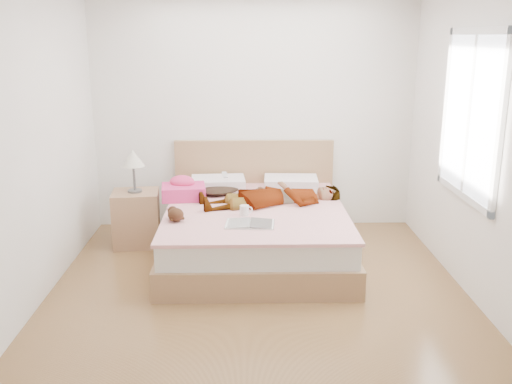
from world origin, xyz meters
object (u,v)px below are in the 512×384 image
at_px(towel, 183,190).
at_px(plush_toy, 175,214).
at_px(magazine, 250,224).
at_px(phone, 225,175).
at_px(coffee_mug, 245,210).
at_px(bed, 256,228).
at_px(woman, 273,193).
at_px(nightstand, 136,214).

xyz_separation_m(towel, plush_toy, (0.00, -0.75, -0.03)).
xyz_separation_m(magazine, plush_toy, (-0.68, 0.13, 0.06)).
distance_m(phone, plush_toy, 1.07).
height_order(towel, coffee_mug, towel).
bearing_deg(magazine, bed, 83.96).
bearing_deg(phone, bed, -71.49).
bearing_deg(towel, phone, 28.20).
bearing_deg(phone, magazine, -90.82).
bearing_deg(bed, plush_toy, -147.66).
xyz_separation_m(woman, bed, (-0.18, -0.10, -0.34)).
distance_m(woman, bed, 0.40).
height_order(phone, bed, bed).
distance_m(bed, plush_toy, 0.93).
bearing_deg(woman, nightstand, -111.34).
distance_m(woman, plush_toy, 1.09).
height_order(bed, nightstand, nightstand).
bearing_deg(plush_toy, towel, 90.20).
xyz_separation_m(coffee_mug, nightstand, (-1.14, 0.61, -0.22)).
height_order(towel, plush_toy, towel).
bearing_deg(plush_toy, phone, 66.52).
xyz_separation_m(woman, phone, (-0.50, 0.40, 0.09)).
distance_m(woman, towel, 0.94).
height_order(woman, phone, phone).
distance_m(magazine, nightstand, 1.49).
height_order(woman, magazine, woman).
height_order(towel, magazine, towel).
relative_size(woman, bed, 0.71).
height_order(towel, nightstand, nightstand).
bearing_deg(coffee_mug, bed, 71.38).
bearing_deg(towel, magazine, -52.06).
relative_size(plush_toy, nightstand, 0.24).
distance_m(towel, coffee_mug, 0.87).
bearing_deg(woman, plush_toy, -72.03).
bearing_deg(towel, woman, -10.51).
xyz_separation_m(woman, magazine, (-0.24, -0.70, -0.09)).
relative_size(phone, nightstand, 0.10).
relative_size(towel, coffee_mug, 3.73).
height_order(coffee_mug, nightstand, nightstand).
xyz_separation_m(coffee_mug, plush_toy, (-0.63, -0.15, 0.01)).
distance_m(magazine, plush_toy, 0.69).
xyz_separation_m(bed, magazine, (-0.06, -0.60, 0.24)).
bearing_deg(phone, coffee_mug, -89.59).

